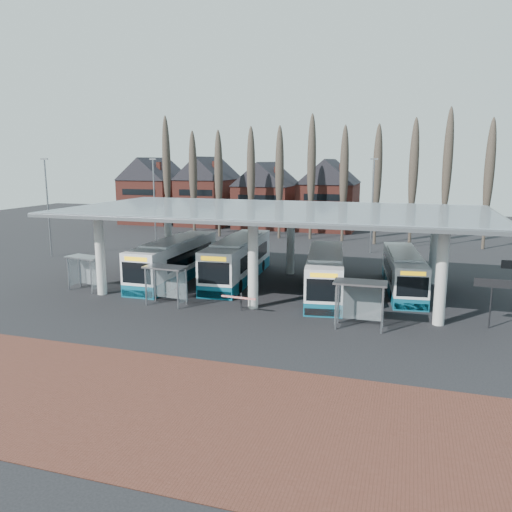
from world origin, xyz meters
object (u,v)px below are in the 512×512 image
(bus_3, at_px, (403,272))
(shelter_2, at_px, (360,294))
(bus_0, at_px, (175,261))
(bus_2, at_px, (325,274))
(bus_1, at_px, (238,260))
(shelter_0, at_px, (86,265))
(shelter_1, at_px, (167,276))

(bus_3, distance_m, shelter_2, 10.16)
(bus_3, height_order, shelter_2, bus_3)
(bus_0, bearing_deg, shelter_2, -26.58)
(bus_0, bearing_deg, bus_2, -4.10)
(bus_1, bearing_deg, bus_2, -20.67)
(bus_3, relative_size, shelter_0, 3.61)
(bus_0, height_order, bus_2, bus_0)
(bus_0, relative_size, bus_3, 1.11)
(bus_3, distance_m, shelter_1, 18.04)
(bus_0, height_order, bus_1, bus_1)
(shelter_1, bearing_deg, shelter_2, -0.36)
(shelter_0, bearing_deg, shelter_1, -1.26)
(shelter_1, distance_m, shelter_2, 13.43)
(bus_0, distance_m, shelter_0, 7.21)
(shelter_2, bearing_deg, bus_2, 113.60)
(shelter_0, bearing_deg, bus_0, 57.22)
(bus_3, xyz_separation_m, shelter_1, (-15.71, -8.83, 0.57))
(shelter_0, bearing_deg, bus_3, 28.09)
(shelter_0, relative_size, shelter_2, 0.99)
(bus_0, distance_m, bus_3, 18.66)
(bus_1, distance_m, bus_2, 8.18)
(bus_3, bearing_deg, bus_1, 174.34)
(bus_1, xyz_separation_m, shelter_0, (-10.14, -6.75, 0.26))
(bus_1, bearing_deg, shelter_2, -44.22)
(bus_1, distance_m, bus_3, 13.45)
(bus_3, bearing_deg, shelter_0, -170.34)
(bus_1, distance_m, shelter_2, 14.66)
(bus_2, bearing_deg, shelter_1, -157.22)
(bus_1, relative_size, shelter_0, 4.17)
(bus_3, bearing_deg, shelter_1, -157.68)
(bus_0, xyz_separation_m, shelter_0, (-5.02, -5.17, 0.31))
(shelter_2, bearing_deg, shelter_0, 171.30)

